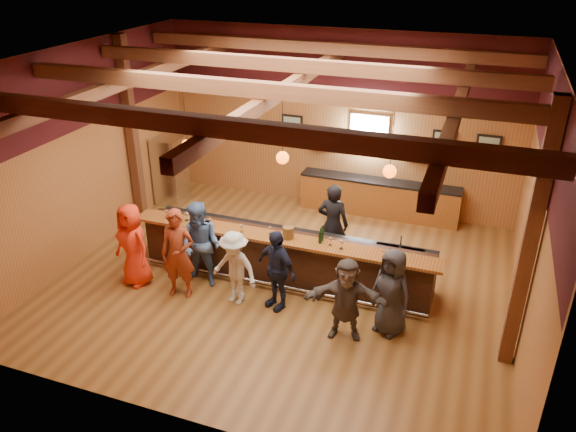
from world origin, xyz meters
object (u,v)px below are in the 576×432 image
Objects in this scene: customer_white at (235,268)px; stainless_fridge at (170,171)px; ice_bucket at (288,232)px; customer_redvest at (178,254)px; customer_denim at (201,245)px; bottle_a at (322,235)px; customer_brown at (346,299)px; bar_counter at (286,255)px; bartender at (333,224)px; customer_orange at (133,245)px; customer_dark at (391,292)px; customer_navy at (276,270)px; back_bar_cabinet at (379,198)px.

stainless_fridge is at bearing 146.43° from customer_white.
customer_white is 6.30× the size of ice_bucket.
customer_redvest reaches higher than customer_denim.
bottle_a is (4.91, -2.62, 0.33)m from stainless_fridge.
bar_counter is at bearing 127.72° from customer_brown.
bartender is at bearing -17.64° from stainless_fridge.
customer_orange reaches higher than customer_white.
customer_denim is (1.30, 0.42, 0.02)m from customer_orange.
customer_redvest is 1.12× the size of customer_dark.
stainless_fridge reaches higher than customer_brown.
bar_counter is 26.22× the size of ice_bucket.
customer_white is at bearing -145.01° from bottle_a.
bartender is (4.83, -1.54, 0.02)m from stainless_fridge.
customer_denim is at bearing 170.48° from customer_white.
customer_denim is 1.10× the size of customer_navy.
customer_brown is 6.46× the size of ice_bucket.
customer_dark is 6.84× the size of ice_bucket.
customer_denim is at bearing 157.74° from customer_brown.
customer_denim reaches higher than customer_dark.
customer_navy is at bearing -80.41° from bar_counter.
customer_redvest is 1.02× the size of customer_denim.
customer_redvest is at bearing -156.28° from bottle_a.
stainless_fridge is 6.94m from customer_brown.
stainless_fridge is at bearing -18.22° from bartender.
customer_redvest is 2.79m from bottle_a.
stainless_fridge is at bearing 125.51° from customer_orange.
stainless_fridge is 4.42m from customer_redvest.
customer_navy is at bearing -88.26° from ice_bucket.
customer_white is (-1.80, -4.73, 0.28)m from back_bar_cabinet.
back_bar_cabinet is 12.62× the size of bottle_a.
customer_dark is at bearing 17.88° from customer_orange.
customer_white is 0.98× the size of customer_brown.
customer_dark is (0.71, 0.40, 0.05)m from customer_brown.
customer_white is at bearing 56.55° from bartender.
stainless_fridge is at bearing 112.61° from customer_redvest.
bottle_a reaches higher than bar_counter.
customer_brown is at bearing -124.28° from customer_dark.
customer_navy reaches higher than customer_white.
customer_orange is at bearing 166.46° from customer_redvest.
customer_redvest is 7.65× the size of ice_bucket.
bartender is at bearing 155.63° from customer_dark.
customer_redvest is at bearing -112.80° from customer_denim.
customer_redvest is 3.30m from bartender.
stainless_fridge is at bearing 131.36° from customer_denim.
customer_white is 1.79m from bottle_a.
back_bar_cabinet is 2.43× the size of customer_dark.
stainless_fridge is 1.11× the size of customer_navy.
customer_denim is (-2.70, -4.37, 0.42)m from back_bar_cabinet.
customer_brown reaches higher than back_bar_cabinet.
customer_orange is at bearing 30.48° from bartender.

